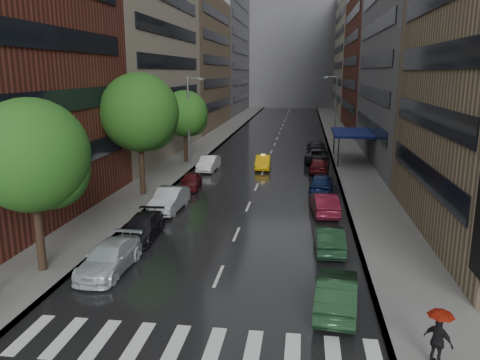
% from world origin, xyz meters
% --- Properties ---
extents(ground, '(220.00, 220.00, 0.00)m').
position_xyz_m(ground, '(0.00, 0.00, 0.00)').
color(ground, gray).
rests_on(ground, ground).
extents(road, '(14.00, 140.00, 0.01)m').
position_xyz_m(road, '(0.00, 50.00, 0.01)').
color(road, black).
rests_on(road, ground).
extents(sidewalk_left, '(4.00, 140.00, 0.15)m').
position_xyz_m(sidewalk_left, '(-9.00, 50.00, 0.07)').
color(sidewalk_left, gray).
rests_on(sidewalk_left, ground).
extents(sidewalk_right, '(4.00, 140.00, 0.15)m').
position_xyz_m(sidewalk_right, '(9.00, 50.00, 0.07)').
color(sidewalk_right, gray).
rests_on(sidewalk_right, ground).
extents(crosswalk, '(13.15, 2.80, 0.01)m').
position_xyz_m(crosswalk, '(0.20, -2.00, 0.01)').
color(crosswalk, silver).
rests_on(crosswalk, ground).
extents(buildings_left, '(8.00, 108.00, 38.00)m').
position_xyz_m(buildings_left, '(-15.00, 58.79, 15.99)').
color(buildings_left, maroon).
rests_on(buildings_left, ground).
extents(buildings_right, '(8.05, 109.10, 36.00)m').
position_xyz_m(buildings_right, '(15.00, 56.70, 15.03)').
color(buildings_right, '#937A5B').
rests_on(buildings_right, ground).
extents(building_far, '(40.00, 14.00, 32.00)m').
position_xyz_m(building_far, '(0.00, 118.00, 16.00)').
color(building_far, slate).
rests_on(building_far, ground).
extents(tree_near, '(5.32, 5.32, 8.49)m').
position_xyz_m(tree_near, '(-8.60, 3.28, 5.81)').
color(tree_near, '#382619').
rests_on(tree_near, ground).
extents(tree_mid, '(6.00, 6.00, 9.57)m').
position_xyz_m(tree_mid, '(-8.60, 17.94, 6.55)').
color(tree_mid, '#382619').
rests_on(tree_mid, ground).
extents(tree_far, '(4.86, 4.86, 7.74)m').
position_xyz_m(tree_far, '(-8.60, 31.59, 5.29)').
color(tree_far, '#382619').
rests_on(tree_far, ground).
extents(taxi, '(1.59, 4.19, 1.36)m').
position_xyz_m(taxi, '(-0.13, 29.69, 0.68)').
color(taxi, '#F3B00C').
rests_on(taxi, ground).
extents(parked_cars_left, '(2.11, 28.95, 1.61)m').
position_xyz_m(parked_cars_left, '(-5.40, 14.00, 0.72)').
color(parked_cars_left, silver).
rests_on(parked_cars_left, ground).
extents(parked_cars_right, '(2.90, 43.06, 1.57)m').
position_xyz_m(parked_cars_right, '(5.40, 24.48, 0.76)').
color(parked_cars_right, '#18361D').
rests_on(parked_cars_right, ground).
extents(ped_red_umbrella, '(1.02, 0.99, 2.01)m').
position_xyz_m(ped_red_umbrella, '(8.41, -2.09, 1.33)').
color(ped_red_umbrella, black).
rests_on(ped_red_umbrella, sidewalk_right).
extents(street_lamp_left, '(1.74, 0.22, 9.00)m').
position_xyz_m(street_lamp_left, '(-7.72, 30.00, 4.89)').
color(street_lamp_left, gray).
rests_on(street_lamp_left, sidewalk_left).
extents(street_lamp_right, '(1.74, 0.22, 9.00)m').
position_xyz_m(street_lamp_right, '(7.72, 45.00, 4.89)').
color(street_lamp_right, gray).
rests_on(street_lamp_right, sidewalk_right).
extents(awning, '(4.00, 8.00, 3.12)m').
position_xyz_m(awning, '(8.98, 35.00, 3.13)').
color(awning, navy).
rests_on(awning, sidewalk_right).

